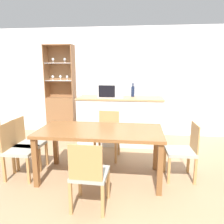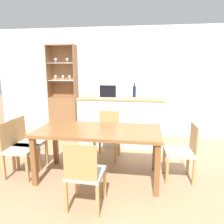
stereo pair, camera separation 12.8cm
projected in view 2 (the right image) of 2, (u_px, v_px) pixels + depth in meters
The scene contains 12 objects.
ground_plane at pixel (115, 191), 2.95m from camera, with size 18.00×18.00×0.00m, color #A37F5B.
wall_back at pixel (131, 82), 5.23m from camera, with size 6.80×0.06×2.55m.
kitchen_counter at pixel (121, 120), 4.70m from camera, with size 1.79×0.64×1.01m.
display_cabinet at pixel (64, 108), 5.43m from camera, with size 0.69×0.32×2.14m.
dining_table at pixel (99, 135), 3.19m from camera, with size 1.79×0.86×0.75m.
dining_chair_head_near at pixel (85, 174), 2.52m from camera, with size 0.42×0.42×0.84m.
dining_chair_side_right_far at pixel (182, 152), 3.18m from camera, with size 0.43×0.43×0.84m.
dining_chair_head_far at pixel (108, 135), 3.96m from camera, with size 0.43×0.43×0.84m.
dining_chair_side_left_far at pixel (27, 143), 3.55m from camera, with size 0.43×0.43×0.84m.
dining_chair_side_left_near at pixel (18, 149), 3.29m from camera, with size 0.41×0.41×0.84m.
microwave at pixel (113, 90), 4.60m from camera, with size 0.52×0.41×0.28m.
wine_bottle at pixel (134, 91), 4.63m from camera, with size 0.07×0.07×0.29m.
Camera 2 is at (0.37, -2.64, 1.65)m, focal length 35.00 mm.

